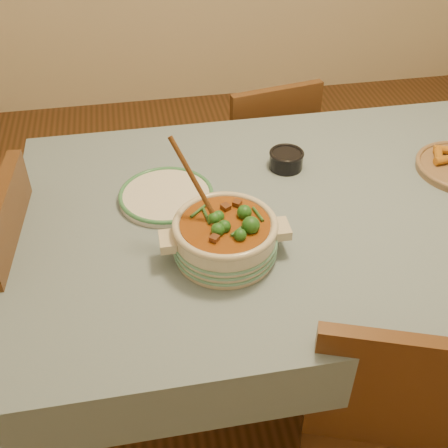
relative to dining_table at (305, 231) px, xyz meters
The scene contains 6 objects.
floor 0.66m from the dining_table, ahead, with size 4.50×4.50×0.00m, color #432A13.
dining_table is the anchor object (origin of this frame).
stew_casserole 0.35m from the dining_table, 150.02° to the right, with size 0.34×0.27×0.32m.
white_plate 0.43m from the dining_table, 164.57° to the left, with size 0.31×0.31×0.02m.
condiment_bowl 0.24m from the dining_table, 92.74° to the left, with size 0.14×0.14×0.06m.
chair_far 0.79m from the dining_table, 85.29° to the left, with size 0.44×0.44×0.80m.
Camera 1 is at (-0.47, -1.23, 1.75)m, focal length 45.00 mm.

